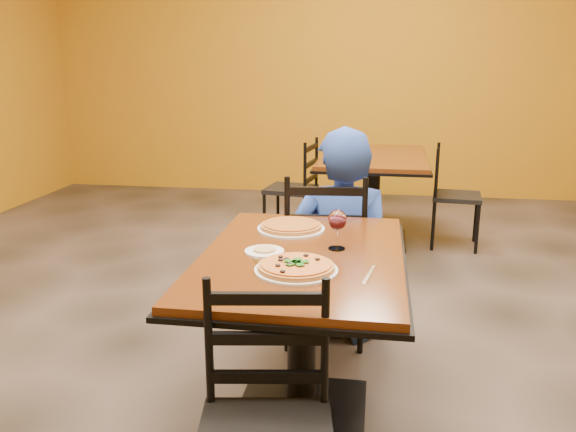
% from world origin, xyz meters
% --- Properties ---
extents(floor, '(7.00, 8.00, 0.01)m').
position_xyz_m(floor, '(0.00, 0.00, 0.00)').
color(floor, black).
rests_on(floor, ground).
extents(wall_back, '(7.00, 0.01, 3.00)m').
position_xyz_m(wall_back, '(0.00, 4.00, 1.50)').
color(wall_back, '#AA6812').
rests_on(wall_back, ground).
extents(table_main, '(0.83, 1.23, 0.75)m').
position_xyz_m(table_main, '(0.00, -0.50, 0.56)').
color(table_main, '#552D0D').
rests_on(table_main, floor).
extents(table_second, '(0.90, 1.32, 0.75)m').
position_xyz_m(table_second, '(0.25, 2.11, 0.56)').
color(table_second, '#552D0D').
rests_on(table_second, floor).
extents(chair_main_far, '(0.46, 0.46, 0.95)m').
position_xyz_m(chair_main_far, '(0.02, 0.30, 0.47)').
color(chair_main_far, black).
rests_on(chair_main_far, floor).
extents(chair_second_left, '(0.45, 0.45, 0.87)m').
position_xyz_m(chair_second_left, '(-0.44, 2.11, 0.43)').
color(chair_second_left, black).
rests_on(chair_second_left, floor).
extents(chair_second_right, '(0.42, 0.42, 0.84)m').
position_xyz_m(chair_second_right, '(0.94, 2.11, 0.42)').
color(chair_second_right, black).
rests_on(chair_second_right, floor).
extents(diner, '(0.60, 0.40, 1.17)m').
position_xyz_m(diner, '(0.11, 0.39, 0.58)').
color(diner, navy).
rests_on(diner, floor).
extents(plate_main, '(0.31, 0.31, 0.01)m').
position_xyz_m(plate_main, '(0.00, -0.71, 0.76)').
color(plate_main, white).
rests_on(plate_main, table_main).
extents(pizza_main, '(0.28, 0.28, 0.02)m').
position_xyz_m(pizza_main, '(0.00, -0.71, 0.77)').
color(pizza_main, maroon).
rests_on(pizza_main, plate_main).
extents(plate_far, '(0.31, 0.31, 0.01)m').
position_xyz_m(plate_far, '(-0.10, -0.17, 0.76)').
color(plate_far, white).
rests_on(plate_far, table_main).
extents(pizza_far, '(0.28, 0.28, 0.02)m').
position_xyz_m(pizza_far, '(-0.10, -0.17, 0.77)').
color(pizza_far, '#B27622').
rests_on(pizza_far, plate_far).
extents(side_plate, '(0.16, 0.16, 0.01)m').
position_xyz_m(side_plate, '(-0.15, -0.51, 0.76)').
color(side_plate, white).
rests_on(side_plate, table_main).
extents(dip, '(0.09, 0.09, 0.01)m').
position_xyz_m(dip, '(-0.15, -0.51, 0.76)').
color(dip, '#A98652').
rests_on(dip, side_plate).
extents(wine_glass, '(0.08, 0.08, 0.18)m').
position_xyz_m(wine_glass, '(0.13, -0.42, 0.84)').
color(wine_glass, white).
rests_on(wine_glass, table_main).
extents(fork, '(0.09, 0.18, 0.00)m').
position_xyz_m(fork, '(-0.14, -0.68, 0.75)').
color(fork, silver).
rests_on(fork, table_main).
extents(knife, '(0.05, 0.21, 0.00)m').
position_xyz_m(knife, '(0.27, -0.70, 0.75)').
color(knife, silver).
rests_on(knife, table_main).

